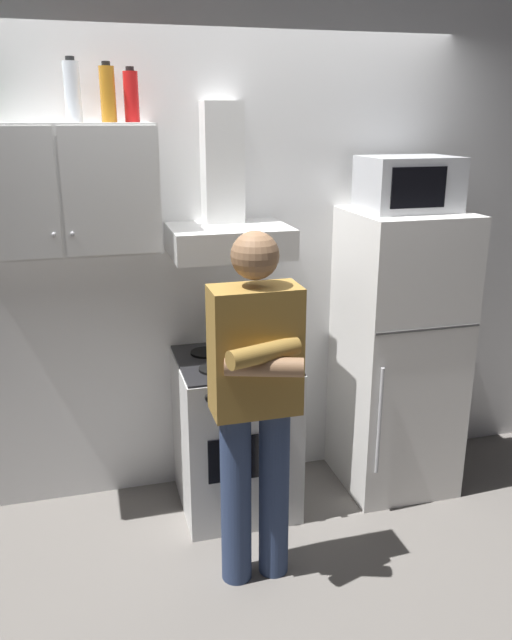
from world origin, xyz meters
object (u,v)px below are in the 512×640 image
object	(u,v)px
bottle_vodka_clear	(72,91)
bottle_soda_red	(131,96)
microwave	(408,184)
range_hood	(227,215)
person_standing	(255,401)
refrigerator	(398,353)
upper_cabinet	(60,189)
stove_oven	(235,433)
cooking_pot	(264,353)
bottle_liquor_amber	(108,94)

from	to	relation	value
bottle_vodka_clear	bottle_soda_red	xyz separation A→B (m)	(0.26, -0.02, -0.02)
microwave	bottle_soda_red	size ratio (longest dim) A/B	1.96
range_hood	person_standing	xyz separation A→B (m)	(-0.05, -0.73, -0.70)
refrigerator	bottle_soda_red	bearing A→B (deg)	174.18
microwave	refrigerator	bearing A→B (deg)	-89.10
upper_cabinet	bottle_vodka_clear	bearing A→B (deg)	19.86
stove_oven	bottle_vodka_clear	world-z (taller)	bottle_vodka_clear
microwave	bottle_vodka_clear	size ratio (longest dim) A/B	1.69
refrigerator	cooking_pot	world-z (taller)	refrigerator
stove_oven	range_hood	xyz separation A→B (m)	(0.00, 0.13, 1.16)
microwave	person_standing	bearing A→B (deg)	-148.00
person_standing	bottle_soda_red	world-z (taller)	bottle_soda_red
stove_oven	range_hood	bearing A→B (deg)	90.00
range_hood	bottle_vodka_clear	xyz separation A→B (m)	(-0.71, 0.03, 0.59)
person_standing	upper_cabinet	bearing A→B (deg)	135.74
upper_cabinet	person_standing	xyz separation A→B (m)	(0.75, -0.73, -0.85)
upper_cabinet	range_hood	size ratio (longest dim) A/B	1.20
stove_oven	bottle_vodka_clear	size ratio (longest dim) A/B	3.07
refrigerator	microwave	xyz separation A→B (m)	(-0.00, 0.02, 0.94)
upper_cabinet	stove_oven	bearing A→B (deg)	-8.90
range_hood	refrigerator	size ratio (longest dim) A/B	0.47
refrigerator	bottle_vodka_clear	xyz separation A→B (m)	(-1.66, 0.16, 1.39)
stove_oven	bottle_vodka_clear	distance (m)	1.90
upper_cabinet	bottle_soda_red	xyz separation A→B (m)	(0.35, 0.02, 0.42)
bottle_soda_red	upper_cabinet	bearing A→B (deg)	-177.15
upper_cabinet	cooking_pot	xyz separation A→B (m)	(0.93, -0.24, -0.82)
stove_oven	refrigerator	size ratio (longest dim) A/B	0.55
microwave	bottle_vodka_clear	world-z (taller)	bottle_vodka_clear
stove_oven	bottle_soda_red	size ratio (longest dim) A/B	3.57
refrigerator	microwave	world-z (taller)	microwave
stove_oven	microwave	world-z (taller)	microwave
upper_cabinet	bottle_soda_red	distance (m)	0.55
range_hood	microwave	xyz separation A→B (m)	(0.95, -0.11, 0.14)
range_hood	bottle_vodka_clear	size ratio (longest dim) A/B	2.63
cooking_pot	bottle_liquor_amber	bearing A→B (deg)	159.45
upper_cabinet	bottle_liquor_amber	world-z (taller)	bottle_liquor_amber
range_hood	cooking_pot	world-z (taller)	range_hood
upper_cabinet	bottle_vodka_clear	distance (m)	0.45
upper_cabinet	cooking_pot	distance (m)	1.27
stove_oven	bottle_soda_red	world-z (taller)	bottle_soda_red
microwave	bottle_soda_red	world-z (taller)	bottle_soda_red
person_standing	cooking_pot	xyz separation A→B (m)	(0.18, 0.49, 0.03)
cooking_pot	bottle_soda_red	bearing A→B (deg)	155.51
bottle_liquor_amber	range_hood	bearing A→B (deg)	-1.03
person_standing	range_hood	bearing A→B (deg)	86.09
upper_cabinet	stove_oven	distance (m)	1.55
range_hood	bottle_soda_red	xyz separation A→B (m)	(-0.45, 0.02, 0.57)
bottle_soda_red	bottle_vodka_clear	bearing A→B (deg)	176.63
upper_cabinet	refrigerator	size ratio (longest dim) A/B	0.56
refrigerator	bottle_soda_red	distance (m)	1.96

